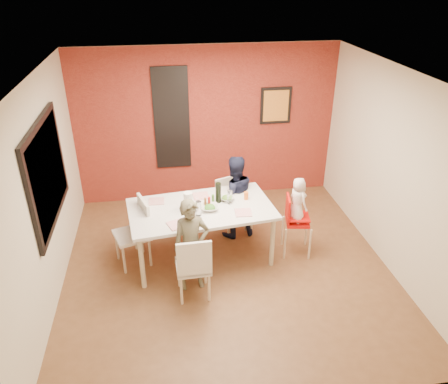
{
  "coord_description": "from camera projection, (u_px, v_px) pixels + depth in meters",
  "views": [
    {
      "loc": [
        -0.81,
        -4.93,
        3.83
      ],
      "look_at": [
        0.0,
        0.3,
        1.05
      ],
      "focal_mm": 35.0,
      "sensor_mm": 36.0,
      "label": 1
    }
  ],
  "objects": [
    {
      "name": "wall_front",
      "position": [
        271.0,
        301.0,
        3.61
      ],
      "size": [
        4.5,
        0.02,
        2.7
      ],
      "primitive_type": "cube",
      "color": "beige",
      "rests_on": "ground"
    },
    {
      "name": "plate_near_left",
      "position": [
        178.0,
        224.0,
        5.65
      ],
      "size": [
        0.3,
        0.3,
        0.01
      ],
      "primitive_type": "cube",
      "rotation": [
        0.0,
        0.0,
        0.35
      ],
      "color": "white",
      "rests_on": "dining_table"
    },
    {
      "name": "ceiling",
      "position": [
        228.0,
        76.0,
        4.95
      ],
      "size": [
        4.5,
        4.5,
        0.02
      ],
      "primitive_type": "cube",
      "color": "silver",
      "rests_on": "wall_back"
    },
    {
      "name": "chair_far",
      "position": [
        230.0,
        201.0,
        6.94
      ],
      "size": [
        0.51,
        0.51,
        0.85
      ],
      "rotation": [
        0.0,
        0.0,
        0.38
      ],
      "color": "white",
      "rests_on": "ground"
    },
    {
      "name": "plate_far_mid",
      "position": [
        201.0,
        196.0,
        6.35
      ],
      "size": [
        0.25,
        0.25,
        0.01
      ],
      "primitive_type": "cube",
      "rotation": [
        0.0,
        0.0,
        0.09
      ],
      "color": "white",
      "rests_on": "dining_table"
    },
    {
      "name": "glassblock_surround",
      "position": [
        172.0,
        119.0,
        7.36
      ],
      "size": [
        0.6,
        0.03,
        1.76
      ],
      "primitive_type": "cube",
      "color": "black",
      "rests_on": "wall_back"
    },
    {
      "name": "wine_glass_a",
      "position": [
        199.0,
        208.0,
        5.82
      ],
      "size": [
        0.07,
        0.07,
        0.21
      ],
      "primitive_type": "cylinder",
      "color": "white",
      "rests_on": "dining_table"
    },
    {
      "name": "salad_bowl_a",
      "position": [
        210.0,
        208.0,
        5.99
      ],
      "size": [
        0.25,
        0.25,
        0.06
      ],
      "primitive_type": "imported",
      "rotation": [
        0.0,
        0.0,
        -0.06
      ],
      "color": "white",
      "rests_on": "dining_table"
    },
    {
      "name": "picture_window_pane",
      "position": [
        48.0,
        172.0,
        5.36
      ],
      "size": [
        0.02,
        1.55,
        1.15
      ],
      "primitive_type": "cube",
      "color": "black",
      "rests_on": "wall_left"
    },
    {
      "name": "picture_window_frame",
      "position": [
        47.0,
        173.0,
        5.36
      ],
      "size": [
        0.05,
        1.7,
        1.3
      ],
      "primitive_type": "cube",
      "color": "black",
      "rests_on": "wall_left"
    },
    {
      "name": "wall_left",
      "position": [
        44.0,
        195.0,
        5.28
      ],
      "size": [
        0.02,
        4.5,
        2.7
      ],
      "primitive_type": "cube",
      "color": "beige",
      "rests_on": "ground"
    },
    {
      "name": "sippy_cup",
      "position": [
        246.0,
        196.0,
        6.25
      ],
      "size": [
        0.07,
        0.07,
        0.11
      ],
      "primitive_type": "cylinder",
      "color": "orange",
      "rests_on": "dining_table"
    },
    {
      "name": "paper_towel_roll",
      "position": [
        188.0,
        202.0,
        5.93
      ],
      "size": [
        0.12,
        0.12,
        0.27
      ],
      "primitive_type": "cylinder",
      "color": "white",
      "rests_on": "dining_table"
    },
    {
      "name": "plate_far_left",
      "position": [
        157.0,
        201.0,
        6.2
      ],
      "size": [
        0.22,
        0.22,
        0.01
      ],
      "primitive_type": "cube",
      "rotation": [
        0.0,
        0.0,
        -0.01
      ],
      "color": "white",
      "rests_on": "dining_table"
    },
    {
      "name": "condiment_brown",
      "position": [
        205.0,
        202.0,
        6.04
      ],
      "size": [
        0.04,
        0.04,
        0.14
      ],
      "primitive_type": "cylinder",
      "color": "brown",
      "rests_on": "dining_table"
    },
    {
      "name": "salad_bowl_b",
      "position": [
        227.0,
        198.0,
        6.24
      ],
      "size": [
        0.25,
        0.25,
        0.05
      ],
      "primitive_type": "imported",
      "rotation": [
        0.0,
        0.0,
        0.31
      ],
      "color": "silver",
      "rests_on": "dining_table"
    },
    {
      "name": "wine_glass_b",
      "position": [
        230.0,
        197.0,
        6.11
      ],
      "size": [
        0.07,
        0.07,
        0.2
      ],
      "primitive_type": "cylinder",
      "color": "white",
      "rests_on": "dining_table"
    },
    {
      "name": "dining_table",
      "position": [
        201.0,
        212.0,
        6.09
      ],
      "size": [
        2.1,
        1.33,
        0.82
      ],
      "rotation": [
        0.0,
        0.0,
        0.12
      ],
      "color": "silver",
      "rests_on": "ground"
    },
    {
      "name": "wall_back",
      "position": [
        207.0,
        125.0,
        7.55
      ],
      "size": [
        4.5,
        0.02,
        2.7
      ],
      "primitive_type": "cube",
      "color": "beige",
      "rests_on": "ground"
    },
    {
      "name": "ground",
      "position": [
        227.0,
        267.0,
        6.21
      ],
      "size": [
        4.5,
        4.5,
        0.0
      ],
      "primitive_type": "plane",
      "color": "brown",
      "rests_on": "ground"
    },
    {
      "name": "art_print_frame",
      "position": [
        276.0,
        106.0,
        7.53
      ],
      "size": [
        0.54,
        0.03,
        0.64
      ],
      "primitive_type": "cube",
      "color": "black",
      "rests_on": "wall_back"
    },
    {
      "name": "child_far",
      "position": [
        234.0,
        197.0,
        6.66
      ],
      "size": [
        0.73,
        0.61,
        1.34
      ],
      "primitive_type": "imported",
      "rotation": [
        0.0,
        0.0,
        3.32
      ],
      "color": "black",
      "rests_on": "ground"
    },
    {
      "name": "glassblock_strip",
      "position": [
        172.0,
        119.0,
        7.37
      ],
      "size": [
        0.55,
        0.03,
        1.7
      ],
      "primitive_type": "cube",
      "color": "white",
      "rests_on": "wall_back"
    },
    {
      "name": "chair_near",
      "position": [
        194.0,
        265.0,
        5.41
      ],
      "size": [
        0.44,
        0.44,
        0.92
      ],
      "rotation": [
        0.0,
        0.0,
        3.17
      ],
      "color": "silver",
      "rests_on": "ground"
    },
    {
      "name": "wine_bottle",
      "position": [
        218.0,
        193.0,
        6.13
      ],
      "size": [
        0.08,
        0.08,
        0.3
      ],
      "primitive_type": "cylinder",
      "color": "black",
      "rests_on": "dining_table"
    },
    {
      "name": "wall_right",
      "position": [
        392.0,
        171.0,
        5.88
      ],
      "size": [
        0.02,
        4.5,
        2.7
      ],
      "primitive_type": "cube",
      "color": "beige",
      "rests_on": "ground"
    },
    {
      "name": "toddler",
      "position": [
        298.0,
        200.0,
        6.14
      ],
      "size": [
        0.32,
        0.38,
        0.67
      ],
      "primitive_type": "imported",
      "rotation": [
        0.0,
        0.0,
        1.95
      ],
      "color": "silver",
      "rests_on": "high_chair"
    },
    {
      "name": "plate_near_right",
      "position": [
        243.0,
        213.0,
        5.92
      ],
      "size": [
        0.24,
        0.24,
        0.01
      ],
      "primitive_type": "cube",
      "rotation": [
        0.0,
        0.0,
        -0.07
      ],
      "color": "white",
      "rests_on": "dining_table"
    },
    {
      "name": "condiment_green",
      "position": [
        213.0,
        199.0,
        6.11
      ],
      "size": [
        0.04,
        0.04,
        0.15
      ],
      "primitive_type": "cylinder",
      "color": "#397727",
      "rests_on": "dining_table"
    },
    {
      "name": "condiment_red",
      "position": [
        209.0,
        202.0,
        6.04
      ],
      "size": [
        0.04,
        0.04,
        0.15
      ],
      "primitive_type": "cylinder",
      "color": "red",
      "rests_on": "dining_table"
    },
    {
      "name": "art_print_canvas",
      "position": [
        276.0,
        106.0,
        7.52
      ],
      "size": [
        0.44,
        0.01,
        0.54
      ],
      "primitive_type": "cube",
      "color": "gold",
      "rests_on": "wall_back"
    },
    {
      "name": "high_chair",
      "position": [
        294.0,
        220.0,
        6.29
      ],
      "size": [
        0.45,
        0.45,
        0.92
      ],
      "rotation": [
        0.0,
        0.0,
        1.4
      ],
      "color": "red",
      "rests_on": "ground"
    },
    {
      "name": "brick_accent_wall",
      "position": [
        207.0,
        125.0,
        7.53
      ],
      "size": [
        4.5,
        0.02,
        2.7
      ],
      "primitive_type": "cube",
      "color": "maroon",
      "rests_on": "ground"
    },
    {
      "name": "chair_left",
      "position": [
        137.0,
        228.0,
        6.09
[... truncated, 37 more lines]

